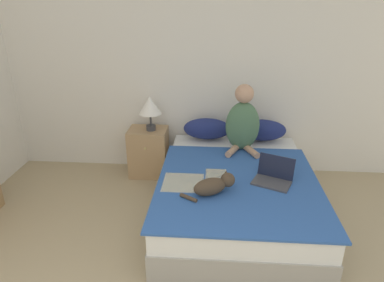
% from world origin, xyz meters
% --- Properties ---
extents(wall_back, '(5.61, 0.05, 2.55)m').
position_xyz_m(wall_back, '(0.00, 3.74, 1.27)').
color(wall_back, silver).
rests_on(wall_back, ground_plane).
extents(bed, '(1.51, 2.02, 0.49)m').
position_xyz_m(bed, '(0.49, 2.66, 0.24)').
color(bed, '#9E998E').
rests_on(bed, ground_plane).
extents(pillow_near, '(0.57, 0.25, 0.26)m').
position_xyz_m(pillow_near, '(0.16, 3.52, 0.62)').
color(pillow_near, navy).
rests_on(pillow_near, bed).
extents(pillow_far, '(0.57, 0.25, 0.26)m').
position_xyz_m(pillow_far, '(0.82, 3.52, 0.62)').
color(pillow_far, navy).
rests_on(pillow_far, bed).
extents(person_sitting, '(0.38, 0.37, 0.75)m').
position_xyz_m(person_sitting, '(0.56, 3.23, 0.82)').
color(person_sitting, '#476B4C').
rests_on(person_sitting, bed).
extents(cat_tabby, '(0.48, 0.30, 0.18)m').
position_xyz_m(cat_tabby, '(0.26, 2.25, 0.58)').
color(cat_tabby, '#473828').
rests_on(cat_tabby, bed).
extents(laptop_open, '(0.41, 0.38, 0.23)m').
position_xyz_m(laptop_open, '(0.81, 2.50, 0.54)').
color(laptop_open, '#424247').
rests_on(laptop_open, bed).
extents(nightstand, '(0.47, 0.39, 0.60)m').
position_xyz_m(nightstand, '(-0.57, 3.48, 0.30)').
color(nightstand, tan).
rests_on(nightstand, ground_plane).
extents(table_lamp, '(0.27, 0.27, 0.42)m').
position_xyz_m(table_lamp, '(-0.52, 3.47, 0.90)').
color(table_lamp, '#38383D').
rests_on(table_lamp, nightstand).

